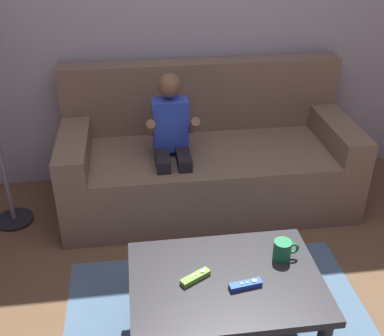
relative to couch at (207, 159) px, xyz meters
The scene contains 6 objects.
couch is the anchor object (origin of this frame).
person_seated_on_couch 0.39m from the couch, 143.79° to the right, with size 0.30×0.37×0.93m.
coffee_table 1.24m from the couch, 95.43° to the right, with size 0.83×0.59×0.39m.
game_remote_lime_near_edge 1.25m from the couch, 101.50° to the right, with size 0.14×0.10×0.03m.
game_remote_blue_center 1.30m from the couch, 92.08° to the right, with size 0.14×0.06×0.03m.
coffee_mug 1.16m from the couch, 82.11° to the right, with size 0.12×0.08×0.09m.
Camera 1 is at (-0.42, -1.26, 1.80)m, focal length 43.99 mm.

